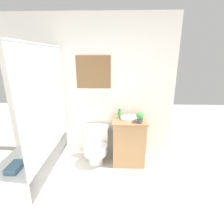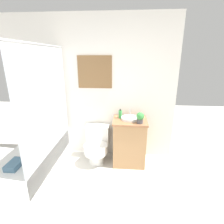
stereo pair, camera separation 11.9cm
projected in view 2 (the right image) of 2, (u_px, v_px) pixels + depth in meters
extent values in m
cube|color=white|center=(90.00, 90.00, 3.12)|extent=(3.02, 0.05, 2.50)
cube|color=brown|center=(95.00, 72.00, 2.98)|extent=(0.59, 0.02, 0.55)
cube|color=silver|center=(95.00, 72.00, 2.97)|extent=(0.56, 0.01, 0.52)
cube|color=white|center=(36.00, 162.00, 2.71)|extent=(0.58, 1.58, 0.51)
cube|color=silver|center=(48.00, 112.00, 2.43)|extent=(0.01, 1.45, 1.73)
cylinder|color=#B7B7BC|center=(40.00, 44.00, 2.16)|extent=(0.02, 1.45, 0.02)
cube|color=slate|center=(15.00, 164.00, 2.17)|extent=(0.15, 0.24, 0.07)
cylinder|color=white|center=(97.00, 157.00, 3.12)|extent=(0.25, 0.25, 0.22)
cylinder|color=white|center=(96.00, 150.00, 3.02)|extent=(0.39, 0.39, 0.14)
cylinder|color=white|center=(96.00, 145.00, 2.99)|extent=(0.41, 0.41, 0.02)
cube|color=white|center=(98.00, 135.00, 3.20)|extent=(0.40, 0.18, 0.35)
cube|color=white|center=(98.00, 126.00, 3.15)|extent=(0.42, 0.19, 0.02)
cube|color=#AD7F51|center=(129.00, 142.00, 3.05)|extent=(0.54, 0.47, 0.78)
cube|color=#9E6642|center=(130.00, 121.00, 2.93)|extent=(0.57, 0.50, 0.03)
cylinder|color=white|center=(130.00, 118.00, 2.94)|extent=(0.30, 0.30, 0.04)
cylinder|color=silver|center=(130.00, 112.00, 3.09)|extent=(0.02, 0.02, 0.13)
cylinder|color=green|center=(120.00, 114.00, 2.98)|extent=(0.06, 0.06, 0.14)
cylinder|color=black|center=(120.00, 110.00, 2.96)|extent=(0.02, 0.02, 0.02)
cylinder|color=#4C4C51|center=(140.00, 121.00, 2.77)|extent=(0.10, 0.10, 0.07)
sphere|color=#3D8E42|center=(140.00, 116.00, 2.74)|extent=(0.12, 0.12, 0.12)
cube|color=beige|center=(98.00, 125.00, 3.14)|extent=(0.15, 0.12, 0.02)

